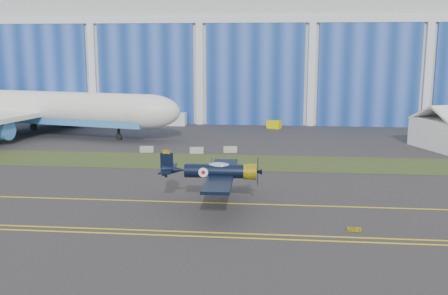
# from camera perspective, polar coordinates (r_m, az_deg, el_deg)

# --- Properties ---
(ground) EXTENTS (260.00, 260.00, 0.00)m
(ground) POSITION_cam_1_polar(r_m,az_deg,el_deg) (59.02, -9.51, -4.32)
(ground) COLOR #332F31
(ground) RESTS_ON ground
(grass_median) EXTENTS (260.00, 10.00, 0.02)m
(grass_median) POSITION_cam_1_polar(r_m,az_deg,el_deg) (72.23, -6.62, -1.43)
(grass_median) COLOR #475128
(grass_median) RESTS_ON ground
(hangar) EXTENTS (220.00, 45.70, 30.00)m
(hangar) POSITION_cam_1_polar(r_m,az_deg,el_deg) (127.64, -1.18, 10.68)
(hangar) COLOR silver
(hangar) RESTS_ON ground
(taxiway_centreline) EXTENTS (200.00, 0.20, 0.02)m
(taxiway_centreline) POSITION_cam_1_polar(r_m,az_deg,el_deg) (54.39, -10.88, -5.66)
(taxiway_centreline) COLOR yellow
(taxiway_centreline) RESTS_ON ground
(edge_line_near) EXTENTS (80.00, 0.20, 0.02)m
(edge_line_near) POSITION_cam_1_polar(r_m,az_deg,el_deg) (45.83, -14.27, -8.96)
(edge_line_near) COLOR yellow
(edge_line_near) RESTS_ON ground
(edge_line_far) EXTENTS (80.00, 0.20, 0.02)m
(edge_line_far) POSITION_cam_1_polar(r_m,az_deg,el_deg) (46.71, -13.85, -8.56)
(edge_line_far) COLOR yellow
(edge_line_far) RESTS_ON ground
(guard_board_right) EXTENTS (1.20, 0.15, 0.35)m
(guard_board_right) POSITION_cam_1_polar(r_m,az_deg,el_deg) (46.01, 13.97, -8.65)
(guard_board_right) COLOR yellow
(guard_board_right) RESTS_ON ground
(warbird) EXTENTS (11.27, 13.50, 3.94)m
(warbird) POSITION_cam_1_polar(r_m,az_deg,el_deg) (50.51, -1.02, -2.58)
(warbird) COLOR black
(warbird) RESTS_ON ground
(jetliner) EXTENTS (73.98, 66.66, 22.21)m
(jetliner) POSITION_cam_1_polar(r_m,az_deg,el_deg) (98.51, -20.65, 7.72)
(jetliner) COLOR white
(jetliner) RESTS_ON ground
(shipping_container) EXTENTS (5.75, 2.44, 2.46)m
(shipping_container) POSITION_cam_1_polar(r_m,az_deg,el_deg) (105.16, -5.69, 3.10)
(shipping_container) COLOR silver
(shipping_container) RESTS_ON ground
(tug) EXTENTS (2.94, 2.40, 1.48)m
(tug) POSITION_cam_1_polar(r_m,az_deg,el_deg) (101.06, 5.46, 2.51)
(tug) COLOR #DACD00
(tug) RESTS_ON ground
(barrier_a) EXTENTS (2.07, 0.93, 0.90)m
(barrier_a) POSITION_cam_1_polar(r_m,az_deg,el_deg) (78.35, -8.42, -0.19)
(barrier_a) COLOR #8C9C92
(barrier_a) RESTS_ON ground
(barrier_b) EXTENTS (2.07, 0.91, 0.90)m
(barrier_b) POSITION_cam_1_polar(r_m,az_deg,el_deg) (76.82, -3.00, -0.31)
(barrier_b) COLOR #9F9999
(barrier_b) RESTS_ON ground
(barrier_c) EXTENTS (2.07, 0.92, 0.90)m
(barrier_c) POSITION_cam_1_polar(r_m,az_deg,el_deg) (77.36, 0.68, -0.22)
(barrier_c) COLOR #99A084
(barrier_c) RESTS_ON ground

